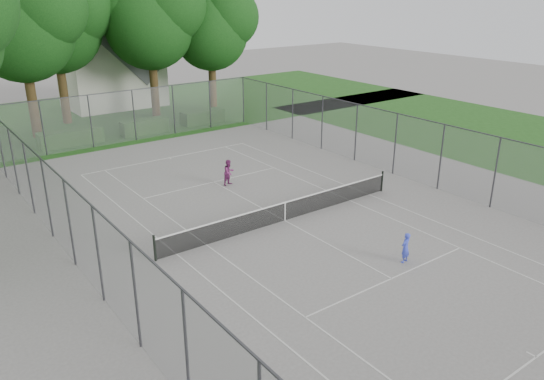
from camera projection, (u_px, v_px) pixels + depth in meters
ground at (285, 221)px, 24.23m from camera, size 120.00×120.00×0.00m
grass_far at (93, 116)px, 43.78m from camera, size 60.00×20.00×0.00m
grass_right at (538, 143)px, 36.41m from camera, size 16.00×40.00×0.00m
court_markings at (285, 221)px, 24.23m from camera, size 11.03×23.83×0.01m
tennis_net at (285, 210)px, 24.05m from camera, size 12.87×0.10×1.10m
perimeter_fence at (285, 184)px, 23.58m from camera, size 18.08×34.08×3.52m
tree_far_left at (21, 20)px, 34.94m from camera, size 8.05×7.35×11.57m
tree_far_midleft at (55, 18)px, 38.90m from camera, size 7.98×7.29×11.47m
tree_far_midright at (151, 17)px, 40.76m from camera, size 7.95×7.26×11.42m
tree_far_right at (212, 26)px, 43.39m from camera, size 7.09×6.47×10.19m
hedge_left at (71, 137)px, 35.70m from camera, size 4.15×1.25×1.04m
hedge_mid at (145, 127)px, 38.36m from camera, size 3.42×0.98×1.07m
hedge_right at (203, 117)px, 41.44m from camera, size 3.34×1.22×1.00m
house at (110, 60)px, 46.49m from camera, size 7.94×6.16×9.89m
girl_player at (405, 248)px, 20.39m from camera, size 0.49×0.37×1.23m
woman_player at (229, 172)px, 28.40m from camera, size 0.80×0.69×1.41m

